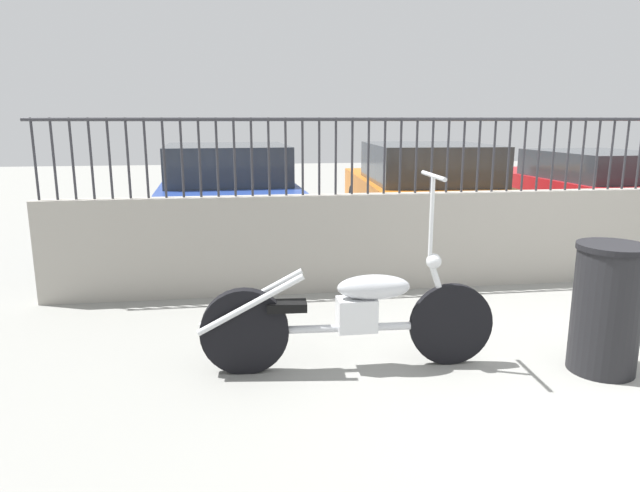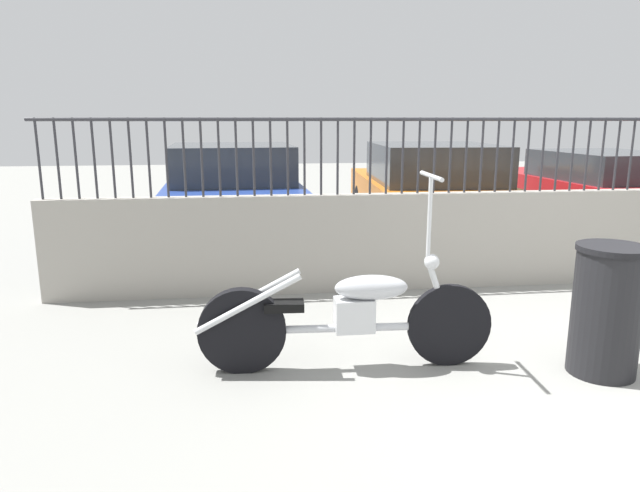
{
  "view_description": "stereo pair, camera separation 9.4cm",
  "coord_description": "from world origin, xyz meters",
  "px_view_note": "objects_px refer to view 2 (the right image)",
  "views": [
    {
      "loc": [
        -2.77,
        -3.04,
        1.78
      ],
      "look_at": [
        -2.07,
        1.72,
        0.7
      ],
      "focal_mm": 32.0,
      "sensor_mm": 36.0,
      "label": 1
    },
    {
      "loc": [
        -2.67,
        -3.05,
        1.78
      ],
      "look_at": [
        -2.07,
        1.72,
        0.7
      ],
      "focal_mm": 32.0,
      "sensor_mm": 36.0,
      "label": 2
    }
  ],
  "objects_px": {
    "car_orange": "(430,191)",
    "car_red": "(598,190)",
    "motorcycle_silver": "(336,315)",
    "car_blue": "(233,192)",
    "trash_bin": "(607,310)"
  },
  "relations": [
    {
      "from": "motorcycle_silver",
      "to": "car_blue",
      "type": "distance_m",
      "value": 4.86
    },
    {
      "from": "car_orange",
      "to": "car_red",
      "type": "height_order",
      "value": "car_orange"
    },
    {
      "from": "trash_bin",
      "to": "car_blue",
      "type": "bearing_deg",
      "value": 117.97
    },
    {
      "from": "car_orange",
      "to": "car_red",
      "type": "xyz_separation_m",
      "value": [
        2.9,
        0.29,
        -0.05
      ]
    },
    {
      "from": "car_red",
      "to": "car_blue",
      "type": "bearing_deg",
      "value": 86.59
    },
    {
      "from": "trash_bin",
      "to": "car_blue",
      "type": "relative_size",
      "value": 0.23
    },
    {
      "from": "motorcycle_silver",
      "to": "trash_bin",
      "type": "distance_m",
      "value": 1.9
    },
    {
      "from": "motorcycle_silver",
      "to": "car_blue",
      "type": "height_order",
      "value": "same"
    },
    {
      "from": "car_blue",
      "to": "car_red",
      "type": "height_order",
      "value": "car_blue"
    },
    {
      "from": "car_blue",
      "to": "car_orange",
      "type": "bearing_deg",
      "value": -98.89
    },
    {
      "from": "car_blue",
      "to": "car_red",
      "type": "bearing_deg",
      "value": -92.91
    },
    {
      "from": "motorcycle_silver",
      "to": "car_blue",
      "type": "xyz_separation_m",
      "value": [
        -0.83,
        4.77,
        0.3
      ]
    },
    {
      "from": "motorcycle_silver",
      "to": "car_orange",
      "type": "distance_m",
      "value": 4.94
    },
    {
      "from": "car_red",
      "to": "trash_bin",
      "type": "bearing_deg",
      "value": 144.95
    },
    {
      "from": "car_blue",
      "to": "motorcycle_silver",
      "type": "bearing_deg",
      "value": -172.74
    }
  ]
}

